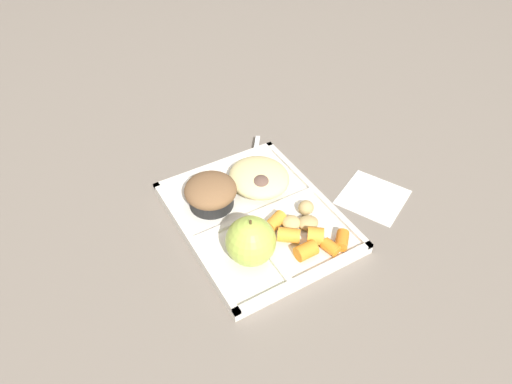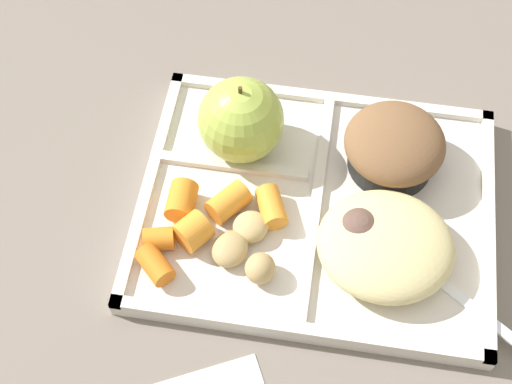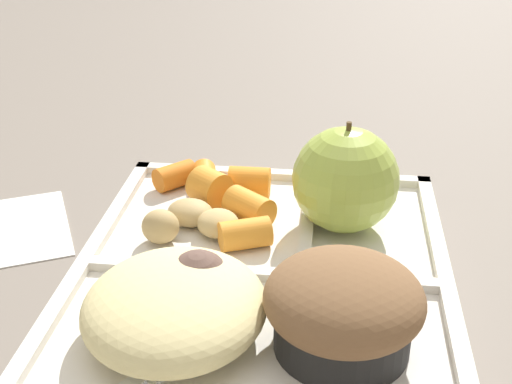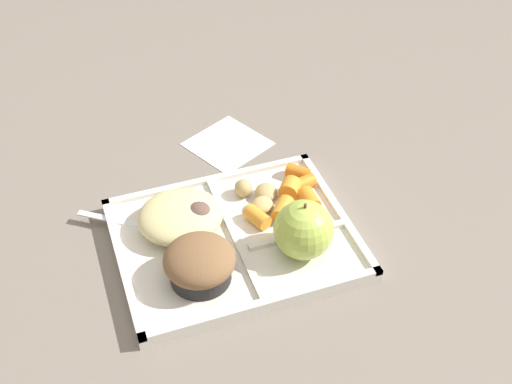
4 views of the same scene
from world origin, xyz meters
The scene contains 16 objects.
ground centered at (0.00, 0.00, 0.00)m, with size 6.00×6.00×0.00m, color slate.
lunch_tray centered at (0.00, 0.00, 0.01)m, with size 0.30×0.24×0.02m.
green_apple centered at (-0.07, 0.05, 0.05)m, with size 0.08×0.08×0.08m.
bran_muffin centered at (0.06, 0.05, 0.04)m, with size 0.09×0.09×0.05m.
carrot_slice_center centered at (-0.10, -0.05, 0.03)m, with size 0.03×0.03×0.02m, color orange.
carrot_slice_diagonal centered at (-0.04, -0.01, 0.02)m, with size 0.02×0.02×0.03m, color orange.
carrot_slice_small centered at (-0.11, -0.02, 0.03)m, with size 0.02×0.02×0.03m, color orange.
carrot_slice_tilted centered at (-0.12, -0.08, 0.02)m, with size 0.02×0.02×0.03m, color orange.
carrot_slice_near_corner centered at (-0.12, -0.06, 0.02)m, with size 0.02×0.02×0.02m, color orange.
carrot_slice_back centered at (-0.07, -0.02, 0.02)m, with size 0.02×0.02×0.03m, color orange.
potato_chunk_browned centered at (-0.06, -0.06, 0.02)m, with size 0.03×0.03×0.02m, color tan.
potato_chunk_golden centered at (-0.04, -0.07, 0.03)m, with size 0.03×0.02×0.02m, color tan.
potato_chunk_large centered at (-0.05, -0.04, 0.02)m, with size 0.03×0.03×0.02m, color tan.
egg_noodle_pile centered at (0.06, -0.04, 0.03)m, with size 0.11×0.10×0.04m, color beige.
meatball_back centered at (0.04, -0.03, 0.03)m, with size 0.04×0.04×0.04m, color brown.
meatball_front centered at (0.06, -0.03, 0.03)m, with size 0.03×0.03×0.03m, color brown.
Camera 3 is at (0.36, 0.04, 0.26)m, focal length 48.45 mm.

